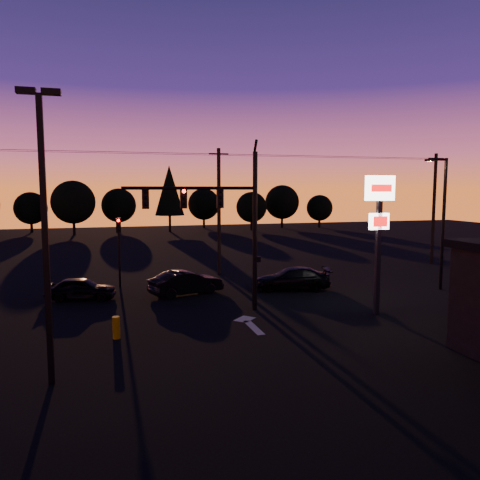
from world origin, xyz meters
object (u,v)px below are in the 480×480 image
Objects in this scene: car_right at (292,279)px; car_left at (81,289)px; streetlight at (442,218)px; car_mid at (186,283)px; pylon_sign at (379,215)px; parking_lot_light at (44,218)px; bollard at (116,328)px; traffic_signal_mast at (224,214)px; secondary_signal at (119,242)px.

car_left is at bearing -80.90° from car_right.
streetlight reaches higher than car_mid.
pylon_sign is at bearing 28.95° from car_right.
parking_lot_light is 15.19m from pylon_sign.
bollard is at bearing -44.77° from car_right.
car_left is (-1.74, 7.50, 0.18)m from bollard.
pylon_sign is 7.36× the size of bollard.
traffic_signal_mast reaches higher than car_mid.
traffic_signal_mast reaches higher than streetlight.
car_left is (-2.16, -2.88, -2.22)m from secondary_signal.
secondary_signal is 0.64× the size of pylon_sign.
car_right is at bearing -112.13° from car_mid.
secondary_signal is at bearing 123.19° from traffic_signal_mast.
car_right is (12.61, 10.89, -4.59)m from parking_lot_light.
pylon_sign reaches higher than bollard.
traffic_signal_mast is 1.07× the size of streetlight.
parking_lot_light is 2.13× the size of car_mid.
streetlight is (6.91, 4.00, -0.49)m from pylon_sign.
secondary_signal is 10.66m from bollard.
streetlight is at bearing -118.60° from car_mid.
secondary_signal is 1.01× the size of car_mid.
bollard is at bearing 63.22° from parking_lot_light.
pylon_sign is 1.81× the size of car_left.
parking_lot_light is at bearing -158.35° from streetlight.
traffic_signal_mast is 9.19m from secondary_signal.
parking_lot_light is 17.28m from car_right.
streetlight is 21.63m from car_left.
parking_lot_light is 2.44× the size of car_left.
pylon_sign is 7.89m from car_right.
bollard is at bearing -167.19° from streetlight.
secondary_signal is 0.48× the size of parking_lot_light.
parking_lot_light reaches higher than car_mid.
parking_lot_light is 1.94× the size of car_right.
streetlight reaches higher than pylon_sign.
parking_lot_light reaches higher than car_right.
bollard is at bearing 132.44° from car_mid.
traffic_signal_mast is 7.53m from bollard.
car_mid is at bearing -81.77° from car_left.
streetlight is 1.86× the size of car_mid.
car_right is at bearing -19.60° from secondary_signal.
bollard is 0.20× the size of car_right.
car_right is at bearing 40.80° from parking_lot_light.
car_left is at bearing 146.84° from traffic_signal_mast.
pylon_sign is at bearing -19.36° from traffic_signal_mast.
pylon_sign is at bearing -149.92° from streetlight.
parking_lot_light reaches higher than streetlight.
parking_lot_light is at bearing -162.77° from pylon_sign.
streetlight reaches higher than car_right.
pylon_sign is (12.00, -9.99, 2.05)m from secondary_signal.
streetlight is (14.01, 1.51, -0.52)m from traffic_signal_mast.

